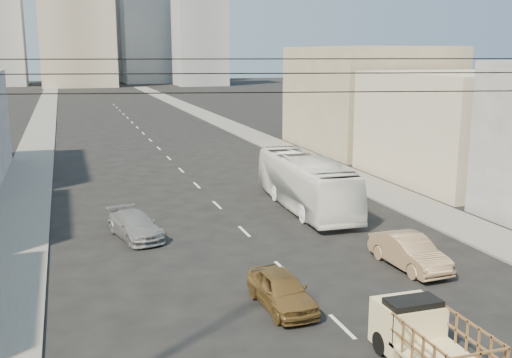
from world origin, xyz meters
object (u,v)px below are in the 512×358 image
flatbed_pickup (427,335)px  sedan_tan (409,252)px  sedan_grey (135,225)px  sedan_brown (281,290)px  city_bus (306,183)px

flatbed_pickup → sedan_tan: size_ratio=0.98×
flatbed_pickup → sedan_grey: 17.46m
sedan_grey → sedan_brown: bearing=-81.9°
flatbed_pickup → sedan_grey: bearing=113.2°
sedan_brown → city_bus: bearing=61.3°
city_bus → flatbed_pickup: bearing=-99.2°
city_bus → sedan_tan: (0.43, -11.07, -0.88)m
sedan_brown → sedan_grey: 11.31m
flatbed_pickup → sedan_tan: 8.91m
sedan_tan → city_bus: bearing=89.0°
city_bus → sedan_brown: 14.85m
sedan_tan → sedan_grey: sedan_tan is taller
flatbed_pickup → sedan_grey: flatbed_pickup is taller
flatbed_pickup → sedan_tan: (4.26, 7.82, -0.35)m
flatbed_pickup → sedan_tan: flatbed_pickup is taller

